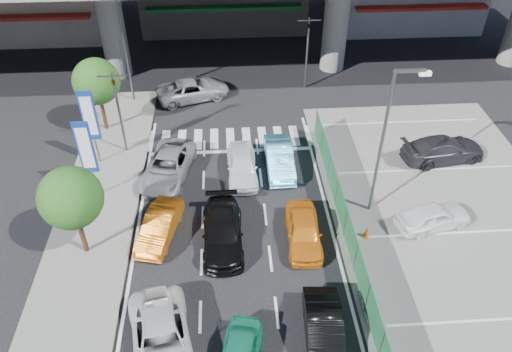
{
  "coord_description": "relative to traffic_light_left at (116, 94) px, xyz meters",
  "views": [
    {
      "loc": [
        -0.11,
        -12.58,
        17.61
      ],
      "look_at": [
        1.18,
        6.76,
        1.94
      ],
      "focal_mm": 35.0,
      "sensor_mm": 36.0,
      "label": 1
    }
  ],
  "objects": [
    {
      "name": "parked_sedan_white",
      "position": [
        15.97,
        -7.44,
        -3.23
      ],
      "size": [
        4.03,
        2.35,
        1.29
      ],
      "primitive_type": "imported",
      "rotation": [
        0.0,
        0.0,
        1.8
      ],
      "color": "white",
      "rests_on": "parking_lot"
    },
    {
      "name": "sedan_white_front_mid",
      "position": [
        6.78,
        -2.71,
        -3.25
      ],
      "size": [
        1.68,
        4.07,
        1.38
      ],
      "primitive_type": "imported",
      "rotation": [
        0.0,
        0.0,
        0.01
      ],
      "color": "white",
      "rests_on": "ground"
    },
    {
      "name": "ground",
      "position": [
        6.2,
        -12.0,
        -3.94
      ],
      "size": [
        120.0,
        120.0,
        0.0
      ],
      "primitive_type": "plane",
      "color": "black",
      "rests_on": "ground"
    },
    {
      "name": "sedan_black_mid",
      "position": [
        5.62,
        -7.79,
        -3.26
      ],
      "size": [
        1.93,
        4.69,
        1.36
      ],
      "primitive_type": "imported",
      "rotation": [
        0.0,
        0.0,
        0.01
      ],
      "color": "black",
      "rests_on": "ground"
    },
    {
      "name": "traffic_light_left",
      "position": [
        0.0,
        0.0,
        0.0
      ],
      "size": [
        1.6,
        1.24,
        5.2
      ],
      "color": "#595B60",
      "rests_on": "ground"
    },
    {
      "name": "sidewalk_left",
      "position": [
        -0.8,
        -8.0,
        -3.88
      ],
      "size": [
        4.0,
        30.0,
        0.12
      ],
      "primitive_type": "cube",
      "color": "slate",
      "rests_on": "ground"
    },
    {
      "name": "street_lamp_left",
      "position": [
        -0.13,
        6.0,
        0.83
      ],
      "size": [
        1.65,
        0.22,
        8.0
      ],
      "color": "#595B60",
      "rests_on": "ground"
    },
    {
      "name": "taxi_orange_right",
      "position": [
        9.47,
        -7.98,
        -3.26
      ],
      "size": [
        1.75,
        4.03,
        1.35
      ],
      "primitive_type": "imported",
      "rotation": [
        0.0,
        0.0,
        -0.04
      ],
      "color": "orange",
      "rests_on": "ground"
    },
    {
      "name": "fence_run",
      "position": [
        11.5,
        -11.0,
        -3.04
      ],
      "size": [
        0.16,
        22.0,
        1.8
      ],
      "primitive_type": null,
      "color": "#216239",
      "rests_on": "ground"
    },
    {
      "name": "crossing_wagon_silver",
      "position": [
        3.78,
        6.05,
        -3.25
      ],
      "size": [
        5.38,
        3.62,
        1.37
      ],
      "primitive_type": "imported",
      "rotation": [
        0.0,
        0.0,
        1.87
      ],
      "color": "#A7A8AE",
      "rests_on": "ground"
    },
    {
      "name": "taxi_orange_left",
      "position": [
        2.59,
        -7.17,
        -3.3
      ],
      "size": [
        2.21,
        4.07,
        1.27
      ],
      "primitive_type": "imported",
      "rotation": [
        0.0,
        0.0,
        -0.23
      ],
      "color": "#CC6610",
      "rests_on": "ground"
    },
    {
      "name": "hatch_black_mid_right",
      "position": [
        9.5,
        -13.52,
        -3.26
      ],
      "size": [
        1.68,
        4.17,
        1.35
      ],
      "primitive_type": "imported",
      "rotation": [
        0.0,
        0.0,
        -0.06
      ],
      "color": "black",
      "rests_on": "ground"
    },
    {
      "name": "traffic_cone",
      "position": [
        12.55,
        -7.98,
        -3.56
      ],
      "size": [
        0.34,
        0.34,
        0.63
      ],
      "primitive_type": "cone",
      "rotation": [
        0.0,
        0.0,
        0.04
      ],
      "color": "#DB550C",
      "rests_on": "parking_lot"
    },
    {
      "name": "tree_near",
      "position": [
        -0.8,
        -8.0,
        -0.55
      ],
      "size": [
        2.8,
        2.8,
        4.8
      ],
      "color": "#382314",
      "rests_on": "ground"
    },
    {
      "name": "street_lamp_right",
      "position": [
        13.37,
        -6.0,
        0.83
      ],
      "size": [
        1.65,
        0.22,
        8.0
      ],
      "color": "#595B60",
      "rests_on": "ground"
    },
    {
      "name": "tree_far",
      "position": [
        -1.6,
        2.5,
        -0.55
      ],
      "size": [
        2.8,
        2.8,
        4.8
      ],
      "color": "#382314",
      "rests_on": "ground"
    },
    {
      "name": "sedan_white_mid_left",
      "position": [
        3.2,
        -13.47,
        -3.25
      ],
      "size": [
        3.18,
        5.31,
        1.38
      ],
      "primitive_type": "imported",
      "rotation": [
        0.0,
        0.0,
        0.19
      ],
      "color": "white",
      "rests_on": "ground"
    },
    {
      "name": "parked_sedan_dgrey",
      "position": [
        18.42,
        -2.05,
        -3.17
      ],
      "size": [
        5.1,
        2.71,
        1.41
      ],
      "primitive_type": "imported",
      "rotation": [
        0.0,
        0.0,
        1.73
      ],
      "color": "#2B2A2F",
      "rests_on": "parking_lot"
    },
    {
      "name": "kei_truck_front_right",
      "position": [
        8.91,
        -2.2,
        -3.25
      ],
      "size": [
        1.51,
        4.21,
        1.38
      ],
      "primitive_type": "imported",
      "rotation": [
        0.0,
        0.0,
        0.01
      ],
      "color": "#5CC8F8",
      "rests_on": "ground"
    },
    {
      "name": "signboard_far",
      "position": [
        -1.4,
        -1.01,
        -0.87
      ],
      "size": [
        0.8,
        0.14,
        4.7
      ],
      "color": "#595B60",
      "rests_on": "ground"
    },
    {
      "name": "signboard_near",
      "position": [
        -1.0,
        -4.01,
        -0.87
      ],
      "size": [
        0.8,
        0.14,
        4.7
      ],
      "color": "#595B60",
      "rests_on": "ground"
    },
    {
      "name": "traffic_light_right",
      "position": [
        11.7,
        7.0,
        0.0
      ],
      "size": [
        1.6,
        1.24,
        5.2
      ],
      "color": "#595B60",
      "rests_on": "ground"
    },
    {
      "name": "wagon_silver_front_left",
      "position": [
        2.66,
        -2.52,
        -3.25
      ],
      "size": [
        3.24,
        5.27,
        1.36
      ],
      "primitive_type": "imported",
      "rotation": [
        0.0,
        0.0,
        -0.21
      ],
      "color": "#9A9DA1",
      "rests_on": "ground"
    },
    {
      "name": "parking_lot",
      "position": [
        17.2,
        -10.0,
        -3.91
      ],
      "size": [
        12.0,
        28.0,
        0.06
      ],
      "primitive_type": "cube",
      "color": "slate",
      "rests_on": "ground"
    }
  ]
}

